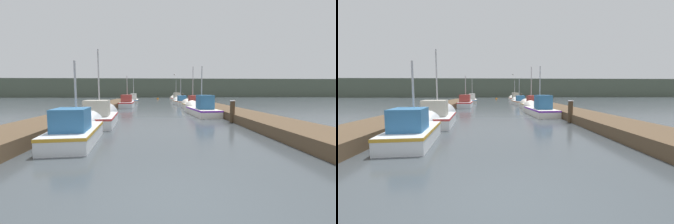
% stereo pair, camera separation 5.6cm
% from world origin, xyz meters
% --- Properties ---
extents(ground_plane, '(200.00, 200.00, 0.00)m').
position_xyz_m(ground_plane, '(0.00, 0.00, 0.00)').
color(ground_plane, '#3D4449').
extents(dock_left, '(2.41, 40.00, 0.50)m').
position_xyz_m(dock_left, '(-5.68, 16.00, 0.25)').
color(dock_left, brown).
rests_on(dock_left, ground_plane).
extents(dock_right, '(2.41, 40.00, 0.50)m').
position_xyz_m(dock_right, '(5.68, 16.00, 0.25)').
color(dock_right, brown).
rests_on(dock_right, ground_plane).
extents(distant_shore_ridge, '(120.00, 16.00, 5.16)m').
position_xyz_m(distant_shore_ridge, '(0.00, 66.25, 2.58)').
color(distant_shore_ridge, '#4C5647').
rests_on(distant_shore_ridge, ground_plane).
extents(fishing_boat_0, '(1.90, 4.68, 3.51)m').
position_xyz_m(fishing_boat_0, '(-3.34, 5.38, 0.42)').
color(fishing_boat_0, silver).
rests_on(fishing_boat_0, ground_plane).
extents(fishing_boat_1, '(2.13, 4.85, 4.81)m').
position_xyz_m(fishing_boat_1, '(-3.51, 9.73, 0.43)').
color(fishing_boat_1, silver).
rests_on(fishing_boat_1, ground_plane).
extents(fishing_boat_2, '(2.00, 5.86, 4.33)m').
position_xyz_m(fishing_boat_2, '(3.37, 14.45, 0.44)').
color(fishing_boat_2, silver).
rests_on(fishing_boat_2, ground_plane).
extents(fishing_boat_3, '(1.87, 5.20, 4.79)m').
position_xyz_m(fishing_boat_3, '(3.55, 19.48, 0.43)').
color(fishing_boat_3, silver).
rests_on(fishing_boat_3, ground_plane).
extents(fishing_boat_4, '(1.57, 5.12, 3.99)m').
position_xyz_m(fishing_boat_4, '(-3.54, 22.98, 0.50)').
color(fishing_boat_4, silver).
rests_on(fishing_boat_4, ground_plane).
extents(fishing_boat_5, '(1.98, 4.88, 4.01)m').
position_xyz_m(fishing_boat_5, '(3.23, 27.73, 0.37)').
color(fishing_boat_5, silver).
rests_on(fishing_boat_5, ground_plane).
extents(fishing_boat_6, '(1.84, 5.94, 4.19)m').
position_xyz_m(fishing_boat_6, '(-3.74, 33.10, 0.40)').
color(fishing_boat_6, silver).
rests_on(fishing_boat_6, ground_plane).
extents(fishing_boat_7, '(1.86, 6.04, 4.18)m').
position_xyz_m(fishing_boat_7, '(3.57, 38.09, 0.45)').
color(fishing_boat_7, silver).
rests_on(fishing_boat_7, ground_plane).
extents(mooring_piling_0, '(0.34, 0.34, 1.35)m').
position_xyz_m(mooring_piling_0, '(4.45, 9.87, 0.68)').
color(mooring_piling_0, '#473523').
rests_on(mooring_piling_0, ground_plane).
extents(mooring_piling_1, '(0.25, 0.25, 1.37)m').
position_xyz_m(mooring_piling_1, '(4.61, 35.88, 0.69)').
color(mooring_piling_1, '#473523').
rests_on(mooring_piling_1, ground_plane).
extents(channel_buoy, '(0.46, 0.46, 0.96)m').
position_xyz_m(channel_buoy, '(0.30, 44.17, 0.14)').
color(channel_buoy, '#BF6513').
rests_on(channel_buoy, ground_plane).
extents(seagull_lead, '(0.31, 0.55, 0.12)m').
position_xyz_m(seagull_lead, '(2.16, 24.53, 3.90)').
color(seagull_lead, white).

